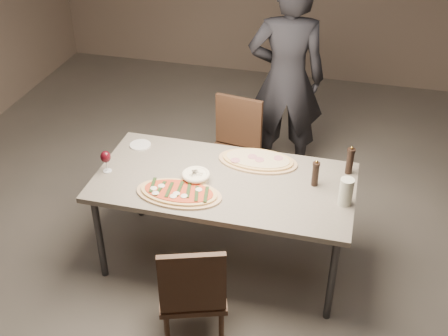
% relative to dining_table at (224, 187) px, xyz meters
% --- Properties ---
extents(room, '(7.00, 7.00, 7.00)m').
position_rel_dining_table_xyz_m(room, '(0.00, 0.00, 0.71)').
color(room, '#635D55').
rests_on(room, ground).
extents(dining_table, '(1.80, 0.90, 0.75)m').
position_rel_dining_table_xyz_m(dining_table, '(0.00, 0.00, 0.00)').
color(dining_table, gray).
rests_on(dining_table, ground).
extents(zucchini_pizza, '(0.59, 0.33, 0.05)m').
position_rel_dining_table_xyz_m(zucchini_pizza, '(-0.25, -0.24, 0.07)').
color(zucchini_pizza, tan).
rests_on(zucchini_pizza, dining_table).
extents(ham_pizza, '(0.58, 0.32, 0.04)m').
position_rel_dining_table_xyz_m(ham_pizza, '(0.18, 0.28, 0.07)').
color(ham_pizza, tan).
rests_on(ham_pizza, dining_table).
extents(bread_basket, '(0.20, 0.20, 0.07)m').
position_rel_dining_table_xyz_m(bread_basket, '(-0.18, -0.06, 0.10)').
color(bread_basket, '#F3E7C5').
rests_on(bread_basket, dining_table).
extents(oil_dish, '(0.13, 0.13, 0.02)m').
position_rel_dining_table_xyz_m(oil_dish, '(0.16, 0.35, 0.07)').
color(oil_dish, white).
rests_on(oil_dish, dining_table).
extents(pepper_mill_left, '(0.06, 0.06, 0.22)m').
position_rel_dining_table_xyz_m(pepper_mill_left, '(0.83, 0.30, 0.16)').
color(pepper_mill_left, black).
rests_on(pepper_mill_left, dining_table).
extents(pepper_mill_right, '(0.05, 0.05, 0.20)m').
position_rel_dining_table_xyz_m(pepper_mill_right, '(0.61, 0.10, 0.15)').
color(pepper_mill_right, black).
rests_on(pepper_mill_right, dining_table).
extents(carafe, '(0.09, 0.09, 0.19)m').
position_rel_dining_table_xyz_m(carafe, '(0.83, -0.06, 0.15)').
color(carafe, silver).
rests_on(carafe, dining_table).
extents(wine_glass, '(0.07, 0.07, 0.16)m').
position_rel_dining_table_xyz_m(wine_glass, '(-0.83, -0.10, 0.17)').
color(wine_glass, silver).
rests_on(wine_glass, dining_table).
extents(side_plate, '(0.16, 0.16, 0.01)m').
position_rel_dining_table_xyz_m(side_plate, '(-0.73, 0.28, 0.06)').
color(side_plate, white).
rests_on(side_plate, dining_table).
extents(chair_near, '(0.52, 0.52, 0.86)m').
position_rel_dining_table_xyz_m(chair_near, '(0.01, -0.81, -0.21)').
color(chair_near, '#3C2619').
rests_on(chair_near, ground).
extents(chair_far, '(0.49, 0.49, 0.91)m').
position_rel_dining_table_xyz_m(chair_far, '(-0.13, 0.85, -0.18)').
color(chair_far, '#3C2619').
rests_on(chair_far, ground).
extents(diner, '(0.75, 0.57, 1.85)m').
position_rel_dining_table_xyz_m(diner, '(0.21, 1.35, 0.23)').
color(diner, black).
rests_on(diner, ground).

